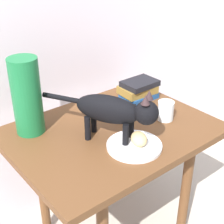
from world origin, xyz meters
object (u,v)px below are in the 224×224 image
at_px(cat, 115,111).
at_px(book_stack, 139,90).
at_px(plate, 134,146).
at_px(candle_jar, 166,112).
at_px(side_table, 112,146).
at_px(tv_remote, 125,112).
at_px(green_vase, 27,97).
at_px(bread_roll, 139,139).

xyz_separation_m(cat, book_stack, (0.33, 0.22, -0.09)).
bearing_deg(book_stack, plate, -135.20).
bearing_deg(candle_jar, book_stack, 77.07).
xyz_separation_m(side_table, candle_jar, (0.23, -0.08, 0.12)).
relative_size(side_table, tv_remote, 5.57).
xyz_separation_m(cat, green_vase, (-0.22, 0.27, 0.02)).
distance_m(bread_roll, green_vase, 0.47).
xyz_separation_m(plate, tv_remote, (0.15, 0.22, 0.00)).
xyz_separation_m(side_table, cat, (-0.05, -0.07, 0.22)).
bearing_deg(book_stack, side_table, -153.21).
bearing_deg(plate, side_table, 82.84).
bearing_deg(side_table, plate, -97.16).
relative_size(cat, candle_jar, 5.07).
bearing_deg(bread_roll, cat, 112.02).
bearing_deg(green_vase, cat, -50.64).
bearing_deg(tv_remote, bread_roll, -146.81).
bearing_deg(tv_remote, cat, -168.28).
bearing_deg(side_table, green_vase, 143.64).
distance_m(bread_roll, cat, 0.14).
bearing_deg(plate, candle_jar, 16.65).
height_order(cat, candle_jar, cat).
height_order(bread_roll, tv_remote, bread_roll).
distance_m(bread_roll, tv_remote, 0.27).
distance_m(side_table, cat, 0.23).
xyz_separation_m(green_vase, candle_jar, (0.50, -0.28, -0.12)).
xyz_separation_m(plate, cat, (-0.03, 0.08, 0.13)).
bearing_deg(bread_roll, book_stack, 47.04).
bearing_deg(green_vase, bread_roll, -54.54).
xyz_separation_m(book_stack, candle_jar, (-0.05, -0.23, -0.01)).
bearing_deg(candle_jar, tv_remote, 125.09).
distance_m(side_table, book_stack, 0.34).
bearing_deg(cat, side_table, 58.32).
xyz_separation_m(plate, green_vase, (-0.25, 0.36, 0.15)).
height_order(side_table, candle_jar, candle_jar).
bearing_deg(green_vase, plate, -55.08).
distance_m(book_stack, green_vase, 0.57).
xyz_separation_m(book_stack, green_vase, (-0.55, 0.05, 0.11)).
relative_size(candle_jar, tv_remote, 0.57).
bearing_deg(candle_jar, cat, 178.12).
height_order(plate, green_vase, green_vase).
height_order(cat, green_vase, green_vase).
height_order(plate, candle_jar, candle_jar).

